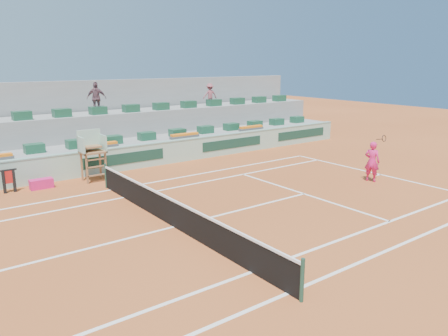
# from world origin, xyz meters

# --- Properties ---
(ground) EXTENTS (90.00, 90.00, 0.00)m
(ground) POSITION_xyz_m (0.00, 0.00, 0.00)
(ground) COLOR #A1491F
(ground) RESTS_ON ground
(seating_tier_lower) EXTENTS (36.00, 4.00, 1.20)m
(seating_tier_lower) POSITION_xyz_m (0.00, 10.70, 0.60)
(seating_tier_lower) COLOR gray
(seating_tier_lower) RESTS_ON ground
(seating_tier_upper) EXTENTS (36.00, 2.40, 2.60)m
(seating_tier_upper) POSITION_xyz_m (0.00, 12.30, 1.30)
(seating_tier_upper) COLOR gray
(seating_tier_upper) RESTS_ON ground
(stadium_back_wall) EXTENTS (36.00, 0.40, 4.40)m
(stadium_back_wall) POSITION_xyz_m (0.00, 13.90, 2.20)
(stadium_back_wall) COLOR gray
(stadium_back_wall) RESTS_ON ground
(player_bag) EXTENTS (0.98, 0.43, 0.43)m
(player_bag) POSITION_xyz_m (-2.37, 7.55, 0.22)
(player_bag) COLOR #E61E6F
(player_bag) RESTS_ON ground
(spectator_mid) EXTENTS (1.14, 0.83, 1.80)m
(spectator_mid) POSITION_xyz_m (1.98, 11.74, 3.50)
(spectator_mid) COLOR brown
(spectator_mid) RESTS_ON seating_tier_upper
(spectator_right) EXTENTS (1.06, 0.74, 1.49)m
(spectator_right) POSITION_xyz_m (9.74, 11.80, 3.35)
(spectator_right) COLOR #924953
(spectator_right) RESTS_ON seating_tier_upper
(court_lines) EXTENTS (23.89, 11.09, 0.01)m
(court_lines) POSITION_xyz_m (0.00, 0.00, 0.01)
(court_lines) COLOR white
(court_lines) RESTS_ON ground
(tennis_net) EXTENTS (0.10, 11.97, 1.10)m
(tennis_net) POSITION_xyz_m (0.00, 0.00, 0.53)
(tennis_net) COLOR black
(tennis_net) RESTS_ON ground
(advertising_hoarding) EXTENTS (36.00, 0.34, 1.26)m
(advertising_hoarding) POSITION_xyz_m (0.02, 8.50, 0.63)
(advertising_hoarding) COLOR #9FC8B1
(advertising_hoarding) RESTS_ON ground
(umpire_chair) EXTENTS (1.10, 0.90, 2.40)m
(umpire_chair) POSITION_xyz_m (0.00, 7.50, 1.54)
(umpire_chair) COLOR brown
(umpire_chair) RESTS_ON ground
(seat_row_lower) EXTENTS (32.90, 0.60, 0.44)m
(seat_row_lower) POSITION_xyz_m (0.00, 9.80, 1.42)
(seat_row_lower) COLOR #194C32
(seat_row_lower) RESTS_ON seating_tier_lower
(seat_row_upper) EXTENTS (32.90, 0.60, 0.44)m
(seat_row_upper) POSITION_xyz_m (0.00, 11.70, 2.82)
(seat_row_upper) COLOR #194C32
(seat_row_upper) RESTS_ON seating_tier_upper
(flower_planters) EXTENTS (26.80, 0.36, 0.28)m
(flower_planters) POSITION_xyz_m (-1.50, 9.00, 1.33)
(flower_planters) COLOR #525252
(flower_planters) RESTS_ON seating_tier_lower
(towel_rack) EXTENTS (0.69, 0.11, 1.03)m
(towel_rack) POSITION_xyz_m (-3.63, 7.70, 0.60)
(towel_rack) COLOR black
(towel_rack) RESTS_ON ground
(tennis_player) EXTENTS (0.65, 0.96, 2.28)m
(tennis_player) POSITION_xyz_m (10.45, -0.45, 0.95)
(tennis_player) COLOR #E61E6F
(tennis_player) RESTS_ON ground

